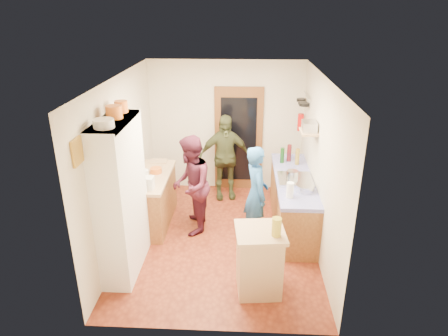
# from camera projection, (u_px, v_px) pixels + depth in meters

# --- Properties ---
(floor) EXTENTS (3.00, 4.00, 0.02)m
(floor) POSITION_uv_depth(u_px,v_px,m) (220.00, 239.00, 6.54)
(floor) COLOR maroon
(floor) RESTS_ON ground
(ceiling) EXTENTS (3.00, 4.00, 0.02)m
(ceiling) POSITION_uv_depth(u_px,v_px,m) (220.00, 77.00, 5.54)
(ceiling) COLOR silver
(ceiling) RESTS_ON ground
(wall_back) EXTENTS (3.00, 0.02, 2.60)m
(wall_back) POSITION_uv_depth(u_px,v_px,m) (226.00, 127.00, 7.89)
(wall_back) COLOR beige
(wall_back) RESTS_ON ground
(wall_front) EXTENTS (3.00, 0.02, 2.60)m
(wall_front) POSITION_uv_depth(u_px,v_px,m) (208.00, 236.00, 4.19)
(wall_front) COLOR beige
(wall_front) RESTS_ON ground
(wall_left) EXTENTS (0.02, 4.00, 2.60)m
(wall_left) POSITION_uv_depth(u_px,v_px,m) (122.00, 163.00, 6.11)
(wall_left) COLOR beige
(wall_left) RESTS_ON ground
(wall_right) EXTENTS (0.02, 4.00, 2.60)m
(wall_right) POSITION_uv_depth(u_px,v_px,m) (320.00, 167.00, 5.97)
(wall_right) COLOR beige
(wall_right) RESTS_ON ground
(door_frame) EXTENTS (0.95, 0.06, 2.10)m
(door_frame) POSITION_uv_depth(u_px,v_px,m) (238.00, 139.00, 7.94)
(door_frame) COLOR brown
(door_frame) RESTS_ON ground
(door_glass) EXTENTS (0.70, 0.02, 1.70)m
(door_glass) POSITION_uv_depth(u_px,v_px,m) (238.00, 140.00, 7.91)
(door_glass) COLOR black
(door_glass) RESTS_ON door_frame
(hutch_body) EXTENTS (0.40, 1.20, 2.20)m
(hutch_body) POSITION_uv_depth(u_px,v_px,m) (121.00, 198.00, 5.44)
(hutch_body) COLOR white
(hutch_body) RESTS_ON ground
(hutch_top_shelf) EXTENTS (0.40, 1.14, 0.04)m
(hutch_top_shelf) POSITION_uv_depth(u_px,v_px,m) (113.00, 122.00, 5.03)
(hutch_top_shelf) COLOR white
(hutch_top_shelf) RESTS_ON hutch_body
(plate_stack) EXTENTS (0.25, 0.25, 0.10)m
(plate_stack) POSITION_uv_depth(u_px,v_px,m) (104.00, 124.00, 4.70)
(plate_stack) COLOR white
(plate_stack) RESTS_ON hutch_top_shelf
(orange_pot_a) EXTENTS (0.21, 0.21, 0.17)m
(orange_pot_a) POSITION_uv_depth(u_px,v_px,m) (114.00, 112.00, 5.07)
(orange_pot_a) COLOR orange
(orange_pot_a) RESTS_ON hutch_top_shelf
(orange_pot_b) EXTENTS (0.18, 0.18, 0.16)m
(orange_pot_b) POSITION_uv_depth(u_px,v_px,m) (121.00, 107.00, 5.35)
(orange_pot_b) COLOR orange
(orange_pot_b) RESTS_ON hutch_top_shelf
(left_counter_base) EXTENTS (0.60, 1.40, 0.85)m
(left_counter_base) POSITION_uv_depth(u_px,v_px,m) (152.00, 201.00, 6.85)
(left_counter_base) COLOR #9E6733
(left_counter_base) RESTS_ON ground
(left_counter_top) EXTENTS (0.64, 1.44, 0.05)m
(left_counter_top) POSITION_uv_depth(u_px,v_px,m) (150.00, 177.00, 6.68)
(left_counter_top) COLOR tan
(left_counter_top) RESTS_ON left_counter_base
(toaster) EXTENTS (0.26, 0.18, 0.19)m
(toaster) POSITION_uv_depth(u_px,v_px,m) (145.00, 183.00, 6.15)
(toaster) COLOR white
(toaster) RESTS_ON left_counter_top
(kettle) EXTENTS (0.20, 0.20, 0.18)m
(kettle) POSITION_uv_depth(u_px,v_px,m) (144.00, 175.00, 6.45)
(kettle) COLOR white
(kettle) RESTS_ON left_counter_top
(orange_bowl) EXTENTS (0.23, 0.23, 0.09)m
(orange_bowl) POSITION_uv_depth(u_px,v_px,m) (156.00, 170.00, 6.75)
(orange_bowl) COLOR orange
(orange_bowl) RESTS_ON left_counter_top
(chopping_board) EXTENTS (0.31, 0.24, 0.02)m
(chopping_board) POSITION_uv_depth(u_px,v_px,m) (159.00, 161.00, 7.22)
(chopping_board) COLOR tan
(chopping_board) RESTS_ON left_counter_top
(right_counter_base) EXTENTS (0.60, 2.20, 0.84)m
(right_counter_base) POSITION_uv_depth(u_px,v_px,m) (292.00, 203.00, 6.78)
(right_counter_base) COLOR #9E6733
(right_counter_base) RESTS_ON ground
(right_counter_top) EXTENTS (0.62, 2.22, 0.06)m
(right_counter_top) POSITION_uv_depth(u_px,v_px,m) (294.00, 179.00, 6.61)
(right_counter_top) COLOR #1E19A8
(right_counter_top) RESTS_ON right_counter_base
(hob) EXTENTS (0.55, 0.58, 0.04)m
(hob) POSITION_uv_depth(u_px,v_px,m) (295.00, 179.00, 6.47)
(hob) COLOR silver
(hob) RESTS_ON right_counter_top
(pot_on_hob) EXTENTS (0.19, 0.19, 0.12)m
(pot_on_hob) POSITION_uv_depth(u_px,v_px,m) (292.00, 174.00, 6.45)
(pot_on_hob) COLOR silver
(pot_on_hob) RESTS_ON hob
(bottle_a) EXTENTS (0.09, 0.09, 0.28)m
(bottle_a) POSITION_uv_depth(u_px,v_px,m) (282.00, 155.00, 7.14)
(bottle_a) COLOR #143F14
(bottle_a) RESTS_ON right_counter_top
(bottle_b) EXTENTS (0.08, 0.08, 0.31)m
(bottle_b) POSITION_uv_depth(u_px,v_px,m) (289.00, 153.00, 7.21)
(bottle_b) COLOR #591419
(bottle_b) RESTS_ON right_counter_top
(bottle_c) EXTENTS (0.08, 0.08, 0.29)m
(bottle_c) POSITION_uv_depth(u_px,v_px,m) (297.00, 157.00, 7.06)
(bottle_c) COLOR olive
(bottle_c) RESTS_ON right_counter_top
(paper_towel) EXTENTS (0.14, 0.14, 0.24)m
(paper_towel) POSITION_uv_depth(u_px,v_px,m) (290.00, 190.00, 5.87)
(paper_towel) COLOR white
(paper_towel) RESTS_ON right_counter_top
(mixing_bowl) EXTENTS (0.33, 0.33, 0.11)m
(mixing_bowl) POSITION_uv_depth(u_px,v_px,m) (305.00, 188.00, 6.08)
(mixing_bowl) COLOR silver
(mixing_bowl) RESTS_ON right_counter_top
(island_base) EXTENTS (0.60, 0.60, 0.86)m
(island_base) POSITION_uv_depth(u_px,v_px,m) (259.00, 262.00, 5.21)
(island_base) COLOR tan
(island_base) RESTS_ON ground
(island_top) EXTENTS (0.68, 0.68, 0.05)m
(island_top) POSITION_uv_depth(u_px,v_px,m) (260.00, 232.00, 5.04)
(island_top) COLOR tan
(island_top) RESTS_ON island_base
(cutting_board) EXTENTS (0.38, 0.31, 0.02)m
(cutting_board) POSITION_uv_depth(u_px,v_px,m) (256.00, 230.00, 5.08)
(cutting_board) COLOR white
(cutting_board) RESTS_ON island_top
(oil_jar) EXTENTS (0.13, 0.13, 0.24)m
(oil_jar) POSITION_uv_depth(u_px,v_px,m) (277.00, 227.00, 4.88)
(oil_jar) COLOR #AD9E2D
(oil_jar) RESTS_ON island_top
(pan_rail) EXTENTS (0.02, 0.65, 0.02)m
(pan_rail) POSITION_uv_depth(u_px,v_px,m) (307.00, 95.00, 7.09)
(pan_rail) COLOR silver
(pan_rail) RESTS_ON wall_right
(pan_hang_a) EXTENTS (0.18, 0.18, 0.05)m
(pan_hang_a) POSITION_uv_depth(u_px,v_px,m) (304.00, 105.00, 6.98)
(pan_hang_a) COLOR black
(pan_hang_a) RESTS_ON pan_rail
(pan_hang_b) EXTENTS (0.16, 0.16, 0.05)m
(pan_hang_b) POSITION_uv_depth(u_px,v_px,m) (303.00, 103.00, 7.17)
(pan_hang_b) COLOR black
(pan_hang_b) RESTS_ON pan_rail
(pan_hang_c) EXTENTS (0.17, 0.17, 0.05)m
(pan_hang_c) POSITION_uv_depth(u_px,v_px,m) (301.00, 100.00, 7.35)
(pan_hang_c) COLOR black
(pan_hang_c) RESTS_ON pan_rail
(wall_shelf) EXTENTS (0.26, 0.42, 0.03)m
(wall_shelf) POSITION_uv_depth(u_px,v_px,m) (309.00, 132.00, 6.24)
(wall_shelf) COLOR tan
(wall_shelf) RESTS_ON wall_right
(radio) EXTENTS (0.23, 0.31, 0.15)m
(radio) POSITION_uv_depth(u_px,v_px,m) (309.00, 126.00, 6.20)
(radio) COLOR silver
(radio) RESTS_ON wall_shelf
(ext_bracket) EXTENTS (0.06, 0.10, 0.04)m
(ext_bracket) POSITION_uv_depth(u_px,v_px,m) (303.00, 125.00, 7.48)
(ext_bracket) COLOR black
(ext_bracket) RESTS_ON wall_right
(fire_extinguisher) EXTENTS (0.11, 0.11, 0.32)m
(fire_extinguisher) POSITION_uv_depth(u_px,v_px,m) (300.00, 122.00, 7.46)
(fire_extinguisher) COLOR red
(fire_extinguisher) RESTS_ON wall_right
(picture_frame) EXTENTS (0.03, 0.25, 0.30)m
(picture_frame) POSITION_uv_depth(u_px,v_px,m) (77.00, 152.00, 4.39)
(picture_frame) COLOR gold
(picture_frame) RESTS_ON wall_left
(person_hob) EXTENTS (0.50, 0.64, 1.57)m
(person_hob) POSITION_uv_depth(u_px,v_px,m) (259.00, 194.00, 6.28)
(person_hob) COLOR #235595
(person_hob) RESTS_ON ground
(person_left) EXTENTS (0.66, 0.83, 1.66)m
(person_left) POSITION_uv_depth(u_px,v_px,m) (193.00, 184.00, 6.50)
(person_left) COLOR #421625
(person_left) RESTS_ON ground
(person_back) EXTENTS (1.04, 0.57, 1.67)m
(person_back) POSITION_uv_depth(u_px,v_px,m) (225.00, 157.00, 7.62)
(person_back) COLOR #383D21
(person_back) RESTS_ON ground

